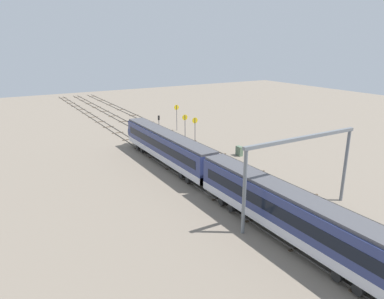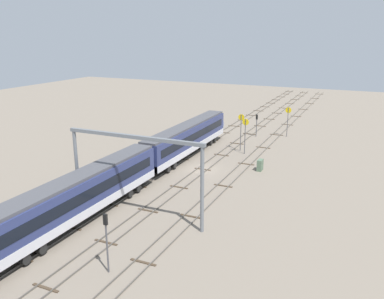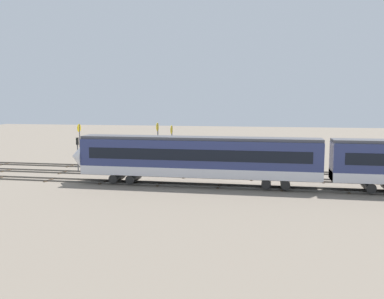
# 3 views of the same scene
# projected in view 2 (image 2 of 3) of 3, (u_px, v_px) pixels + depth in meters

# --- Properties ---
(ground_plane) EXTENTS (187.64, 187.64, 0.00)m
(ground_plane) POSITION_uv_depth(u_px,v_px,m) (203.00, 169.00, 56.06)
(ground_plane) COLOR gray
(track_near_foreground) EXTENTS (171.64, 2.40, 0.16)m
(track_near_foreground) POSITION_uv_depth(u_px,v_px,m) (235.00, 174.00, 54.13)
(track_near_foreground) COLOR #59544C
(track_near_foreground) RESTS_ON ground
(track_second_near) EXTENTS (171.64, 2.40, 0.16)m
(track_second_near) POSITION_uv_depth(u_px,v_px,m) (203.00, 169.00, 56.04)
(track_second_near) COLOR #59544C
(track_second_near) RESTS_ON ground
(track_with_train) EXTENTS (171.64, 2.40, 0.16)m
(track_with_train) POSITION_uv_depth(u_px,v_px,m) (172.00, 165.00, 57.95)
(track_with_train) COLOR #59544C
(track_with_train) RESTS_ON ground
(overhead_gantry) EXTENTS (0.40, 15.18, 8.75)m
(overhead_gantry) POSITION_uv_depth(u_px,v_px,m) (134.00, 159.00, 39.69)
(overhead_gantry) COLOR slate
(overhead_gantry) RESTS_ON ground
(speed_sign_near_foreground) EXTENTS (0.14, 1.03, 5.59)m
(speed_sign_near_foreground) POSITION_uv_depth(u_px,v_px,m) (245.00, 131.00, 62.35)
(speed_sign_near_foreground) COLOR #4C4C51
(speed_sign_near_foreground) RESTS_ON ground
(speed_sign_mid_trackside) EXTENTS (0.14, 0.98, 5.96)m
(speed_sign_mid_trackside) POSITION_uv_depth(u_px,v_px,m) (241.00, 127.00, 64.01)
(speed_sign_mid_trackside) COLOR #4C4C51
(speed_sign_mid_trackside) RESTS_ON ground
(speed_sign_far_trackside) EXTENTS (0.14, 1.06, 5.43)m
(speed_sign_far_trackside) POSITION_uv_depth(u_px,v_px,m) (288.00, 117.00, 72.86)
(speed_sign_far_trackside) COLOR #4C4C51
(speed_sign_far_trackside) RESTS_ON ground
(signal_light_trackside_approach) EXTENTS (0.31, 0.32, 4.07)m
(signal_light_trackside_approach) POSITION_uv_depth(u_px,v_px,m) (257.00, 122.00, 73.27)
(signal_light_trackside_approach) COLOR #4C4C51
(signal_light_trackside_approach) RESTS_ON ground
(signal_light_trackside_departure) EXTENTS (0.31, 0.32, 5.04)m
(signal_light_trackside_departure) POSITION_uv_depth(u_px,v_px,m) (106.00, 235.00, 31.10)
(signal_light_trackside_departure) COLOR #4C4C51
(signal_light_trackside_departure) RESTS_ON ground
(relay_cabinet) EXTENTS (1.23, 0.64, 1.55)m
(relay_cabinet) POSITION_uv_depth(u_px,v_px,m) (260.00, 165.00, 55.45)
(relay_cabinet) COLOR #597259
(relay_cabinet) RESTS_ON ground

